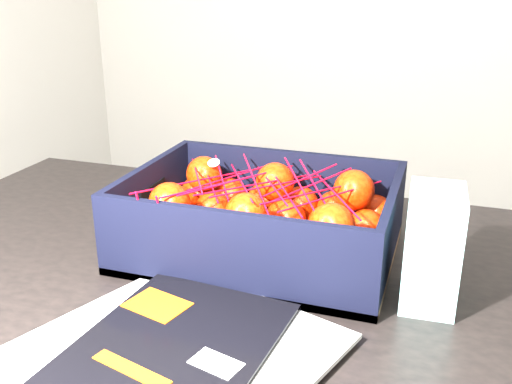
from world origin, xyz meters
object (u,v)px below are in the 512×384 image
(table, at_px, (222,331))
(produce_crate, at_px, (262,229))
(retail_carton, at_px, (432,247))
(magazine_stack, at_px, (169,352))

(table, xyz_separation_m, produce_crate, (0.03, 0.09, 0.14))
(produce_crate, height_order, retail_carton, retail_carton)
(table, bearing_deg, magazine_stack, -84.50)
(table, height_order, magazine_stack, magazine_stack)
(magazine_stack, height_order, retail_carton, retail_carton)
(produce_crate, distance_m, retail_carton, 0.27)
(table, distance_m, retail_carton, 0.34)
(table, relative_size, magazine_stack, 2.92)
(table, distance_m, magazine_stack, 0.23)
(produce_crate, xyz_separation_m, retail_carton, (0.25, -0.07, 0.04))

